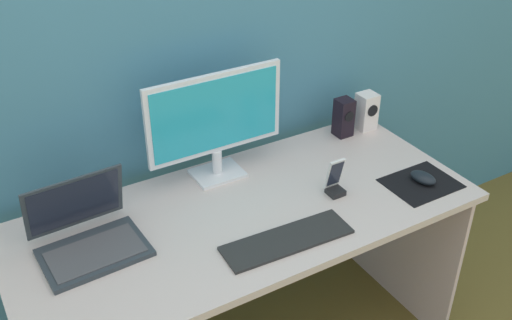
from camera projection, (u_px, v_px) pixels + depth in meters
The scene contains 10 objects.
wall_back at pixel (184, 27), 2.04m from camera, with size 6.00×0.04×2.50m, color teal.
desk at pixel (246, 244), 2.08m from camera, with size 1.57×0.69×0.74m.
monitor at pixel (216, 121), 2.07m from camera, with size 0.51×0.14×0.40m.
speaker_right at pixel (366, 111), 2.46m from camera, with size 0.08×0.08×0.15m.
speaker_near_monitor at pixel (344, 117), 2.41m from camera, with size 0.07×0.07×0.16m.
laptop at pixel (88, 235), 1.82m from camera, with size 0.32×0.28×0.22m.
keyboard_external at pixel (287, 240), 1.87m from camera, with size 0.42×0.13×0.01m, color #252525.
mousepad at pixel (421, 183), 2.14m from camera, with size 0.25×0.20×0.00m, color black.
mouse at pixel (423, 178), 2.14m from camera, with size 0.06×0.10×0.04m, color black.
phone_in_dock at pixel (335, 182), 2.07m from camera, with size 0.06×0.06×0.14m.
Camera 1 is at (-0.79, -1.41, 1.94)m, focal length 41.95 mm.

